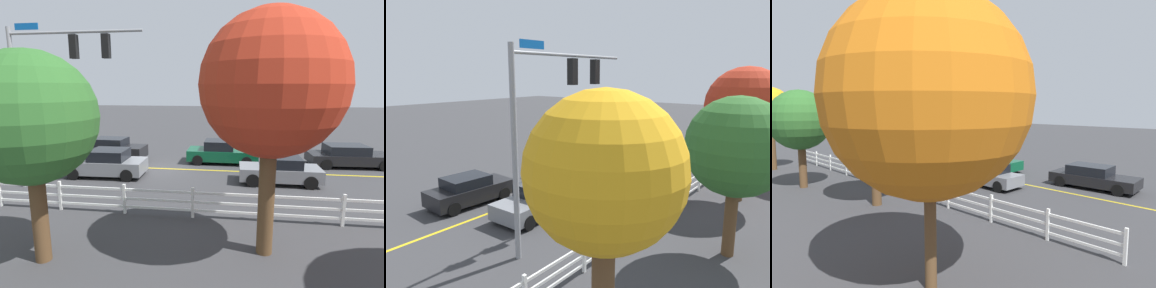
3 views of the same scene
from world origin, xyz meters
TOP-DOWN VIEW (x-y plane):
  - ground_plane at (0.00, 0.00)m, footprint 120.00×120.00m
  - lane_center_stripe at (-4.00, 0.00)m, footprint 28.00×0.16m
  - signal_assembly at (3.75, 4.09)m, footprint 6.20×0.37m
  - car_0 at (-11.27, -2.04)m, footprint 4.83×2.21m
  - car_1 at (-3.69, -1.91)m, footprint 4.35×1.99m
  - car_2 at (-6.75, 1.84)m, footprint 3.93×1.82m
  - car_3 at (3.43, -1.76)m, footprint 4.21×1.96m
  - car_4 at (2.30, 1.86)m, footprint 4.22×2.03m
  - white_rail_fence at (-3.00, 6.46)m, footprint 26.10×0.10m
  - tree_0 at (0.71, 9.77)m, footprint 3.44×3.44m
  - tree_2 at (-5.37, 8.53)m, footprint 3.88×3.88m

SIDE VIEW (x-z plane):
  - ground_plane at x=0.00m, z-range 0.00..0.00m
  - lane_center_stripe at x=-4.00m, z-range 0.00..0.01m
  - white_rail_fence at x=-3.00m, z-range 0.03..1.18m
  - car_2 at x=-6.75m, z-range -0.03..1.31m
  - car_0 at x=-11.27m, z-range -0.01..1.31m
  - car_1 at x=-3.69m, z-range -0.04..1.40m
  - car_4 at x=2.30m, z-range -0.03..1.43m
  - car_3 at x=3.43m, z-range -0.02..1.43m
  - tree_0 at x=0.71m, z-range 1.08..6.75m
  - tree_2 at x=-5.37m, z-range 1.38..8.11m
  - signal_assembly at x=3.75m, z-range 1.45..8.90m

